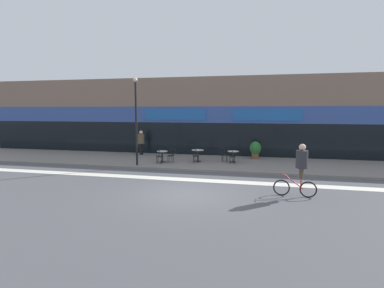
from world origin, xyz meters
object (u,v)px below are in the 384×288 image
cafe_chair_1_near (196,155)px  planter_pot (255,149)px  cafe_chair_2_side (223,154)px  cafe_chair_2_near (232,156)px  cafe_chair_0_near (159,155)px  bistro_table_2 (233,154)px  lamp_post (136,115)px  pedestrian_near_end (141,140)px  bistro_table_0 (162,154)px  cyclist_0 (300,166)px  cafe_chair_0_side (172,154)px  bistro_table_1 (198,153)px

cafe_chair_1_near → planter_pot: 4.46m
cafe_chair_2_side → planter_pot: size_ratio=0.76×
planter_pot → cafe_chair_2_near: bearing=-120.3°
cafe_chair_1_near → cafe_chair_0_near: bearing=106.2°
bistro_table_2 → lamp_post: 6.59m
cafe_chair_0_near → pedestrian_near_end: size_ratio=0.50×
cafe_chair_2_near → bistro_table_0: bearing=90.5°
cafe_chair_1_near → cafe_chair_2_near: bearing=-87.4°
cafe_chair_0_near → lamp_post: lamp_post is taller
bistro_table_2 → cyclist_0: size_ratio=0.33×
cafe_chair_0_side → planter_pot: size_ratio=0.76×
bistro_table_2 → cyclist_0: (3.24, -6.83, 0.64)m
cafe_chair_2_near → planter_pot: bearing=-34.2°
planter_pot → lamp_post: 8.43m
bistro_table_2 → cafe_chair_2_side: bearing=179.5°
pedestrian_near_end → lamp_post: bearing=116.8°
cafe_chair_1_near → pedestrian_near_end: (-4.76, 2.61, 0.56)m
bistro_table_0 → lamp_post: bearing=-128.8°
cafe_chair_2_side → lamp_post: 6.07m
cafe_chair_1_near → bistro_table_1: bearing=-2.5°
bistro_table_0 → cafe_chair_2_side: (3.83, 0.97, 0.01)m
cafe_chair_0_near → planter_pot: size_ratio=0.76×
pedestrian_near_end → bistro_table_1: bearing=165.2°
cafe_chair_2_side → cyclist_0: (3.87, -6.83, 0.64)m
bistro_table_1 → cafe_chair_2_side: 1.67m
cafe_chair_2_near → bistro_table_1: bearing=76.0°
cafe_chair_2_near → lamp_post: lamp_post is taller
cafe_chair_2_side → planter_pot: (1.99, 1.70, 0.14)m
cafe_chair_1_near → cyclist_0: cyclist_0 is taller
pedestrian_near_end → cafe_chair_0_near: bearing=135.4°
cafe_chair_2_side → cafe_chair_0_side: bearing=-159.3°
cafe_chair_1_near → pedestrian_near_end: 5.45m
cafe_chair_2_near → planter_pot: size_ratio=0.76×
cafe_chair_0_side → cyclist_0: 9.20m
cafe_chair_1_near → lamp_post: (-3.32, -1.55, 2.51)m
bistro_table_2 → cafe_chair_0_side: 3.96m
cafe_chair_0_near → cafe_chair_1_near: (2.17, 0.75, 0.00)m
cafe_chair_0_side → bistro_table_2: bearing=-164.0°
cafe_chair_2_side → cyclist_0: size_ratio=0.42×
cafe_chair_0_near → pedestrian_near_end: pedestrian_near_end is taller
bistro_table_0 → cafe_chair_1_near: cafe_chair_1_near is taller
bistro_table_2 → cafe_chair_0_near: cafe_chair_0_near is taller
cafe_chair_2_side → pedestrian_near_end: bearing=168.4°
bistro_table_2 → planter_pot: size_ratio=0.60×
bistro_table_0 → cafe_chair_1_near: 2.18m
bistro_table_1 → cyclist_0: bearing=-50.1°
cafe_chair_0_near → cafe_chair_2_near: size_ratio=1.00×
bistro_table_1 → bistro_table_0: bearing=-160.9°
cafe_chair_2_side → cafe_chair_1_near: bearing=-149.1°
cafe_chair_2_near → lamp_post: size_ratio=0.17×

